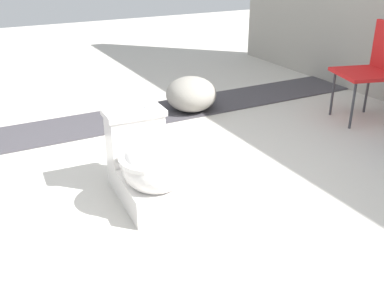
% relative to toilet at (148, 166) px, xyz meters
% --- Properties ---
extents(ground_plane, '(14.00, 14.00, 0.00)m').
position_rel_toilet_xyz_m(ground_plane, '(0.01, 0.03, -0.22)').
color(ground_plane, beige).
extents(gravel_strip, '(0.56, 8.00, 0.01)m').
position_rel_toilet_xyz_m(gravel_strip, '(-1.37, 0.53, -0.21)').
color(gravel_strip, '#423F44').
rests_on(gravel_strip, ground).
extents(toilet, '(0.65, 0.41, 0.52)m').
position_rel_toilet_xyz_m(toilet, '(0.00, 0.00, 0.00)').
color(toilet, white).
rests_on(toilet, ground).
extents(folding_chair_left, '(0.54, 0.54, 0.83)m').
position_rel_toilet_xyz_m(folding_chair_left, '(-0.35, 2.25, 0.29)').
color(folding_chair_left, red).
rests_on(folding_chair_left, ground).
extents(boulder_near, '(0.64, 0.63, 0.32)m').
position_rel_toilet_xyz_m(boulder_near, '(-1.29, 0.98, -0.06)').
color(boulder_near, gray).
rests_on(boulder_near, ground).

